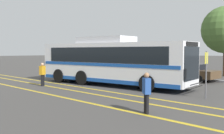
# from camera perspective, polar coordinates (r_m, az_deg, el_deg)

# --- Properties ---
(ground_plane) EXTENTS (220.00, 220.00, 0.00)m
(ground_plane) POSITION_cam_1_polar(r_m,az_deg,el_deg) (18.01, 1.32, -3.96)
(ground_plane) COLOR #423F3D
(lane_strip_0) EXTENTS (31.12, 0.20, 0.01)m
(lane_strip_0) POSITION_cam_1_polar(r_m,az_deg,el_deg) (16.56, -5.38, -4.63)
(lane_strip_0) COLOR gold
(lane_strip_0) RESTS_ON ground_plane
(lane_strip_1) EXTENTS (31.12, 0.20, 0.01)m
(lane_strip_1) POSITION_cam_1_polar(r_m,az_deg,el_deg) (15.83, -8.69, -5.04)
(lane_strip_1) COLOR gold
(lane_strip_1) RESTS_ON ground_plane
(lane_strip_2) EXTENTS (31.12, 0.20, 0.01)m
(lane_strip_2) POSITION_cam_1_polar(r_m,az_deg,el_deg) (14.87, -14.12, -5.66)
(lane_strip_2) COLOR gold
(lane_strip_2) RESTS_ON ground_plane
(curb_strip) EXTENTS (39.12, 0.36, 0.15)m
(curb_strip) POSITION_cam_1_polar(r_m,az_deg,el_deg) (23.43, 12.00, -2.12)
(curb_strip) COLOR #99999E
(curb_strip) RESTS_ON ground_plane
(transit_bus) EXTENTS (11.63, 3.99, 3.31)m
(transit_bus) POSITION_cam_1_polar(r_m,az_deg,el_deg) (17.90, -0.05, 1.32)
(transit_bus) COLOR white
(transit_bus) RESTS_ON ground_plane
(parked_car_0) EXTENTS (4.90, 2.19, 1.26)m
(parked_car_0) POSITION_cam_1_polar(r_m,az_deg,el_deg) (29.19, -5.72, 0.20)
(parked_car_0) COLOR maroon
(parked_car_0) RESTS_ON ground_plane
(parked_car_1) EXTENTS (4.68, 2.09, 1.32)m
(parked_car_1) POSITION_cam_1_polar(r_m,az_deg,el_deg) (24.31, 4.71, -0.42)
(parked_car_1) COLOR #9E9EA3
(parked_car_1) RESTS_ON ground_plane
(parked_car_2) EXTENTS (4.63, 2.00, 1.32)m
(parked_car_2) POSITION_cam_1_polar(r_m,az_deg,el_deg) (21.47, 16.24, -1.06)
(parked_car_2) COLOR #4C3823
(parked_car_2) RESTS_ON ground_plane
(pedestrian_0) EXTENTS (0.47, 0.43, 1.54)m
(pedestrian_0) POSITION_cam_1_polar(r_m,az_deg,el_deg) (9.89, 7.52, -5.12)
(pedestrian_0) COLOR black
(pedestrian_0) RESTS_ON ground_plane
(pedestrian_1) EXTENTS (0.36, 0.47, 1.56)m
(pedestrian_1) POSITION_cam_1_polar(r_m,az_deg,el_deg) (18.13, -14.90, -1.25)
(pedestrian_1) COLOR black
(pedestrian_1) RESTS_ON ground_plane
(bus_stop_sign) EXTENTS (0.08, 0.40, 2.33)m
(bus_stop_sign) POSITION_cam_1_polar(r_m,az_deg,el_deg) (13.60, 19.82, -0.36)
(bus_stop_sign) COLOR #59595E
(bus_stop_sign) RESTS_ON ground_plane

